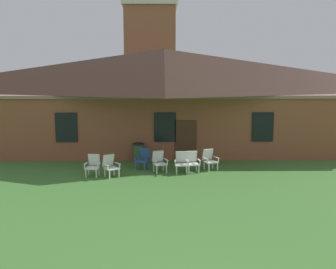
% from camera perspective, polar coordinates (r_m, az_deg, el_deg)
% --- Properties ---
extents(brick_building, '(25.93, 10.40, 5.95)m').
position_cam_1_polar(brick_building, '(25.23, -0.55, 5.45)').
color(brick_building, brown).
rests_on(brick_building, ground).
extents(dome_tower, '(5.18, 5.18, 16.78)m').
position_cam_1_polar(dome_tower, '(40.47, -2.52, 13.12)').
color(dome_tower, '#93563D').
rests_on(dome_tower, ground).
extents(lawn_chair_by_porch, '(0.69, 0.72, 0.96)m').
position_cam_1_polar(lawn_chair_by_porch, '(17.94, -10.60, -4.25)').
color(lawn_chair_by_porch, white).
rests_on(lawn_chair_by_porch, ground).
extents(lawn_chair_near_door, '(0.85, 0.87, 0.96)m').
position_cam_1_polar(lawn_chair_near_door, '(17.72, -8.20, -4.36)').
color(lawn_chair_near_door, silver).
rests_on(lawn_chair_near_door, ground).
extents(lawn_chair_left_end, '(0.79, 0.84, 0.96)m').
position_cam_1_polar(lawn_chair_left_end, '(19.00, -3.52, -3.39)').
color(lawn_chair_left_end, '#2D5693').
rests_on(lawn_chair_left_end, ground).
extents(lawn_chair_middle, '(0.76, 0.81, 0.96)m').
position_cam_1_polar(lawn_chair_middle, '(18.36, -1.27, -3.80)').
color(lawn_chair_middle, silver).
rests_on(lawn_chair_middle, ground).
extents(lawn_chair_right_end, '(0.65, 0.67, 0.96)m').
position_cam_1_polar(lawn_chair_right_end, '(18.23, 1.92, -3.90)').
color(lawn_chair_right_end, silver).
rests_on(lawn_chair_right_end, ground).
extents(lawn_chair_far_side, '(0.71, 0.74, 0.96)m').
position_cam_1_polar(lawn_chair_far_side, '(18.36, 3.45, -3.82)').
color(lawn_chair_far_side, silver).
rests_on(lawn_chair_far_side, ground).
extents(lawn_chair_under_eave, '(0.79, 0.83, 0.96)m').
position_cam_1_polar(lawn_chair_under_eave, '(18.89, 5.93, -3.49)').
color(lawn_chair_under_eave, silver).
rests_on(lawn_chair_under_eave, ground).
extents(trash_bin, '(0.56, 0.56, 0.98)m').
position_cam_1_polar(trash_bin, '(20.32, -4.24, -2.60)').
color(trash_bin, '#335638').
rests_on(trash_bin, ground).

